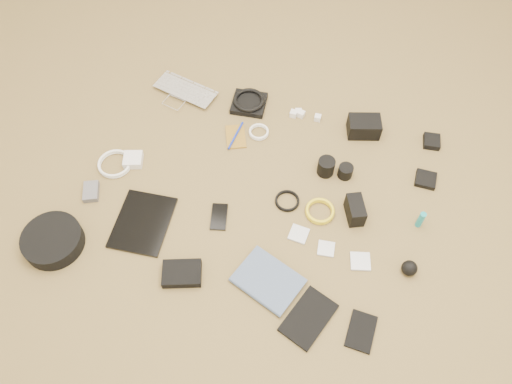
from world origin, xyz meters
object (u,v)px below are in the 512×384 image
(tablet, at_px, (143,222))
(paperback, at_px, (254,299))
(laptop, at_px, (180,96))
(dslr_camera, at_px, (364,127))
(phone, at_px, (219,217))
(headphone_case, at_px, (53,241))

(tablet, xyz_separation_m, paperback, (0.50, -0.18, 0.01))
(laptop, bearing_deg, dslr_camera, 15.49)
(paperback, bearing_deg, phone, 59.36)
(laptop, height_order, headphone_case, headphone_case)
(laptop, xyz_separation_m, phone, (0.37, -0.55, -0.01))
(headphone_case, bearing_deg, laptop, 77.39)
(tablet, bearing_deg, phone, 17.10)
(laptop, distance_m, tablet, 0.67)
(dslr_camera, xyz_separation_m, headphone_case, (-1.03, -0.87, -0.01))
(tablet, xyz_separation_m, phone, (0.28, 0.11, -0.00))
(dslr_camera, distance_m, headphone_case, 1.35)
(dslr_camera, height_order, phone, dslr_camera)
(laptop, bearing_deg, headphone_case, -89.28)
(tablet, xyz_separation_m, headphone_case, (-0.28, -0.18, 0.02))
(dslr_camera, bearing_deg, laptop, 166.71)
(tablet, bearing_deg, laptop, 94.07)
(dslr_camera, bearing_deg, tablet, -152.56)
(dslr_camera, distance_m, paperback, 0.91)
(tablet, distance_m, paperback, 0.53)
(laptop, distance_m, phone, 0.67)
(laptop, relative_size, dslr_camera, 2.14)
(laptop, relative_size, paperback, 1.28)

